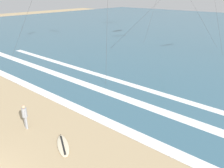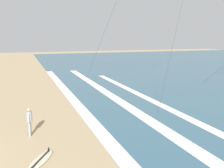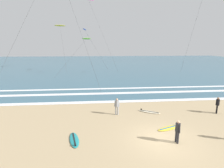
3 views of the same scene
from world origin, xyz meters
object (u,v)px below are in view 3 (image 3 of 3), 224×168
surfer_left_far (178,129)px  kite_blue_high_left (85,30)px  kite_lime_high_right (86,39)px  kite_magenta_distant_high (89,0)px  kite_yellow_far_left (60,26)px  surfboard_foreground_flat (149,112)px  surfboard_left_pile (74,140)px  surfboard_right_spare (169,128)px  surfer_left_near (218,104)px  surfer_right_near (117,105)px

surfer_left_far → kite_blue_high_left: 34.63m
kite_blue_high_left → kite_lime_high_right: bearing=-80.5°
kite_lime_high_right → kite_blue_high_left: bearing=99.5°
kite_blue_high_left → kite_magenta_distant_high: size_ratio=0.58×
kite_yellow_far_left → kite_magenta_distant_high: bearing=-33.9°
surfboard_foreground_flat → kite_blue_high_left: (-7.71, 27.00, 9.97)m
kite_lime_high_right → surfer_left_far: bearing=-75.9°
surfboard_left_pile → kite_blue_high_left: (-1.03, 31.59, 9.97)m
surfboard_left_pile → surfboard_right_spare: 7.29m
surfboard_foreground_flat → kite_blue_high_left: size_ratio=0.21×
surfer_left_far → kite_blue_high_left: kite_blue_high_left is taller
surfboard_left_pile → surfboard_foreground_flat: bearing=34.5°
surfer_left_near → kite_blue_high_left: kite_blue_high_left is taller
surfer_right_near → kite_magenta_distant_high: (-3.55, 31.62, 16.46)m
surfer_left_far → surfboard_left_pile: surfer_left_far is taller
surfboard_foreground_flat → kite_blue_high_left: kite_blue_high_left is taller
surfboard_right_spare → surfer_left_far: bearing=-99.3°
surfer_left_far → surfboard_left_pile: 7.00m
surfer_left_far → surfboard_foreground_flat: surfer_left_far is taller
kite_blue_high_left → kite_magenta_distant_high: bearing=77.9°
surfer_left_near → surfer_right_near: size_ratio=1.00×
kite_magenta_distant_high → kite_yellow_far_left: bearing=146.1°
kite_magenta_distant_high → surfer_right_near: bearing=-83.6°
surfboard_right_spare → kite_lime_high_right: kite_lime_high_right is taller
kite_magenta_distant_high → surfboard_foreground_flat: bearing=-77.8°
surfboard_foreground_flat → surfboard_right_spare: same height
surfer_left_near → surfboard_right_spare: 6.46m
kite_blue_high_left → surfer_left_far: bearing=-76.3°
surfboard_foreground_flat → kite_magenta_distant_high: bearing=102.2°
surfer_left_near → kite_yellow_far_left: (-21.53, 37.76, 10.85)m
surfboard_left_pile → kite_blue_high_left: 33.14m
surfboard_right_spare → kite_lime_high_right: 29.37m
surfer_left_far → kite_magenta_distant_high: (-6.99, 36.77, 16.46)m
surfer_right_near → kite_blue_high_left: bearing=99.3°
surfboard_left_pile → surfer_left_near: bearing=16.1°
surfer_left_near → surfer_right_near: bearing=177.0°
surfboard_left_pile → kite_magenta_distant_high: kite_magenta_distant_high is taller
kite_lime_high_right → kite_magenta_distant_high: kite_magenta_distant_high is taller
kite_magenta_distant_high → kite_blue_high_left: bearing=-102.1°
surfer_right_near → surfboard_right_spare: size_ratio=0.73×
surfboard_foreground_flat → kite_lime_high_right: kite_lime_high_right is taller
surfboard_left_pile → surfer_right_near: bearing=51.0°
surfer_left_far → kite_yellow_far_left: size_ratio=0.13×
surfer_left_near → surfboard_right_spare: (-5.82, -2.64, -0.91)m
surfboard_left_pile → surfboard_right_spare: same height
surfer_left_far → kite_magenta_distant_high: bearing=100.8°
surfer_left_near → surfboard_left_pile: surfer_left_near is taller
surfboard_foreground_flat → kite_magenta_distant_high: 36.42m
surfer_right_near → kite_lime_high_right: 25.38m
surfer_right_near → kite_lime_high_right: size_ratio=0.20×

